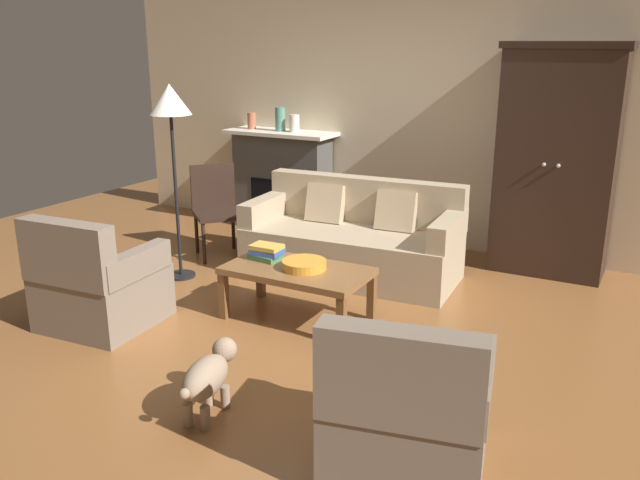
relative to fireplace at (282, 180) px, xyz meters
The scene contains 16 objects.
ground_plane 2.83m from the fireplace, 56.00° to the right, with size 9.60×9.60×0.00m, color brown.
back_wall 1.78m from the fireplace, ahead, with size 7.20×0.10×2.80m, color beige.
fireplace is the anchor object (origin of this frame).
armoire 2.99m from the fireplace, ahead, with size 1.06×0.57×2.07m.
couch 1.76m from the fireplace, 36.58° to the right, with size 1.96×0.96×0.86m.
coffee_table 2.62m from the fireplace, 56.02° to the right, with size 1.10×0.60×0.42m.
fruit_bowl 2.64m from the fireplace, 54.89° to the right, with size 0.34×0.34×0.07m, color orange.
book_stack 2.40m from the fireplace, 61.49° to the right, with size 0.26×0.19×0.12m.
mantel_vase_terracotta 0.75m from the fireplace, behind, with size 0.09×0.09×0.18m, color #A86042.
mantel_vase_jade 0.68m from the fireplace, 90.00° to the right, with size 0.11×0.11×0.26m, color slate.
mantel_vase_cream 0.67m from the fireplace, ahead, with size 0.11×0.11×0.19m, color beige.
armchair_near_left 3.00m from the fireplace, 86.14° to the right, with size 0.83×0.82×0.88m.
armchair_near_right 4.57m from the fireplace, 50.78° to the right, with size 0.90×0.90×0.88m.
side_chair_wooden 1.14m from the fireplace, 94.16° to the right, with size 0.62×0.62×0.90m.
floor_lamp 2.07m from the fireplace, 88.93° to the right, with size 0.36×0.36×1.73m.
dog 3.98m from the fireplace, 64.65° to the right, with size 0.26×0.57×0.39m.
Camera 1 is at (2.31, -3.95, 2.08)m, focal length 36.95 mm.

